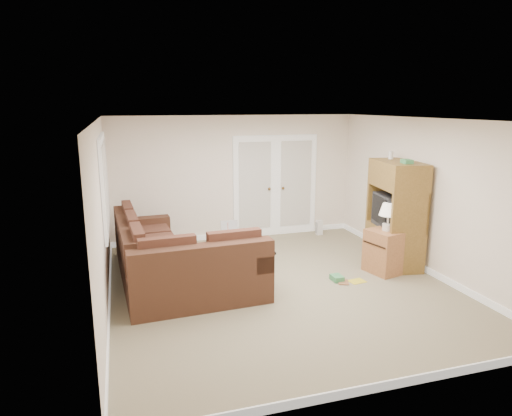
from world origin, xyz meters
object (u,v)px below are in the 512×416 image
object	(u,v)px
coffee_table	(233,249)
sectional_sofa	(169,262)
side_cabinet	(386,248)
tv_armoire	(395,213)

from	to	relation	value
coffee_table	sectional_sofa	bearing A→B (deg)	-152.12
coffee_table	side_cabinet	size ratio (longest dim) A/B	0.98
side_cabinet	coffee_table	bearing A→B (deg)	140.17
sectional_sofa	tv_armoire	bearing A→B (deg)	-5.56
coffee_table	tv_armoire	world-z (taller)	tv_armoire
sectional_sofa	coffee_table	size ratio (longest dim) A/B	2.66
coffee_table	side_cabinet	xyz separation A→B (m)	(2.31, -1.14, 0.17)
coffee_table	side_cabinet	distance (m)	2.58
coffee_table	side_cabinet	bearing A→B (deg)	-28.55
tv_armoire	side_cabinet	size ratio (longest dim) A/B	1.66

